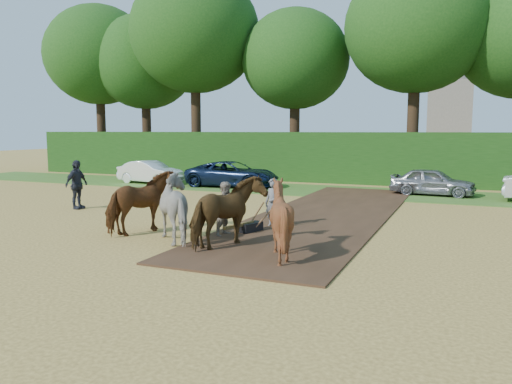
{
  "coord_description": "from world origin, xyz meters",
  "views": [
    {
      "loc": [
        6.21,
        -10.79,
        3.11
      ],
      "look_at": [
        0.83,
        1.89,
        1.4
      ],
      "focal_mm": 35.0,
      "sensor_mm": 36.0,
      "label": 1
    }
  ],
  "objects_px": {
    "church": "(454,41)",
    "spectator_far": "(77,185)",
    "spectator_near": "(227,209)",
    "parked_cars": "(398,181)",
    "plough_team": "(207,210)"
  },
  "relations": [
    {
      "from": "spectator_far",
      "to": "plough_team",
      "type": "xyz_separation_m",
      "value": [
        7.69,
        -3.4,
        -0.03
      ]
    },
    {
      "from": "plough_team",
      "to": "spectator_far",
      "type": "bearing_deg",
      "value": 156.13
    },
    {
      "from": "spectator_near",
      "to": "spectator_far",
      "type": "xyz_separation_m",
      "value": [
        -7.72,
        2.24,
        0.16
      ]
    },
    {
      "from": "plough_team",
      "to": "church",
      "type": "distance_m",
      "value": 55.6
    },
    {
      "from": "church",
      "to": "parked_cars",
      "type": "bearing_deg",
      "value": -91.12
    },
    {
      "from": "spectator_far",
      "to": "spectator_near",
      "type": "bearing_deg",
      "value": -105.95
    },
    {
      "from": "spectator_near",
      "to": "church",
      "type": "relative_size",
      "value": 0.06
    },
    {
      "from": "plough_team",
      "to": "church",
      "type": "bearing_deg",
      "value": 85.45
    },
    {
      "from": "spectator_far",
      "to": "parked_cars",
      "type": "height_order",
      "value": "spectator_far"
    },
    {
      "from": "spectator_far",
      "to": "church",
      "type": "distance_m",
      "value": 53.48
    },
    {
      "from": "spectator_near",
      "to": "parked_cars",
      "type": "bearing_deg",
      "value": -3.51
    },
    {
      "from": "parked_cars",
      "to": "church",
      "type": "xyz_separation_m",
      "value": [
        0.8,
        41.14,
        13.04
      ]
    },
    {
      "from": "spectator_near",
      "to": "spectator_far",
      "type": "distance_m",
      "value": 8.04
    },
    {
      "from": "church",
      "to": "spectator_far",
      "type": "bearing_deg",
      "value": -103.34
    },
    {
      "from": "spectator_near",
      "to": "church",
      "type": "height_order",
      "value": "church"
    }
  ]
}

